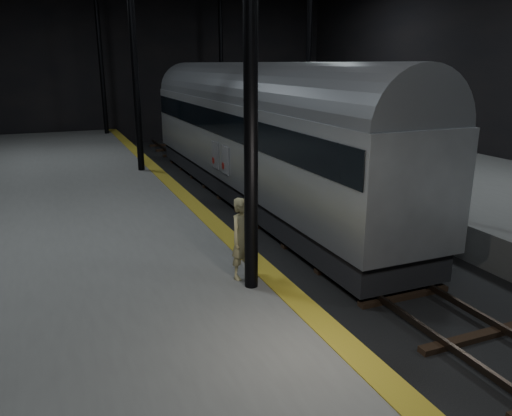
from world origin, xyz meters
TOP-DOWN VIEW (x-y plane):
  - ground at (0.00, 0.00)m, footprint 44.00×44.00m
  - platform_left at (-7.50, 0.00)m, footprint 9.00×43.80m
  - platform_right at (7.50, 0.00)m, footprint 9.00×43.80m
  - tactile_strip at (-3.25, 0.00)m, footprint 0.50×43.80m
  - track at (0.00, 0.00)m, footprint 2.40×43.00m
  - train at (-0.00, 5.32)m, footprint 2.88×19.18m
  - woman at (-3.80, -3.56)m, footprint 0.72×0.62m

SIDE VIEW (x-z plane):
  - ground at x=0.00m, z-range 0.00..0.00m
  - track at x=0.00m, z-range -0.05..0.19m
  - platform_left at x=-7.50m, z-range 0.00..1.00m
  - platform_right at x=7.50m, z-range 0.00..1.00m
  - tactile_strip at x=-3.25m, z-range 1.00..1.01m
  - woman at x=-3.80m, z-range 1.00..2.68m
  - train at x=0.00m, z-range 0.30..5.42m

